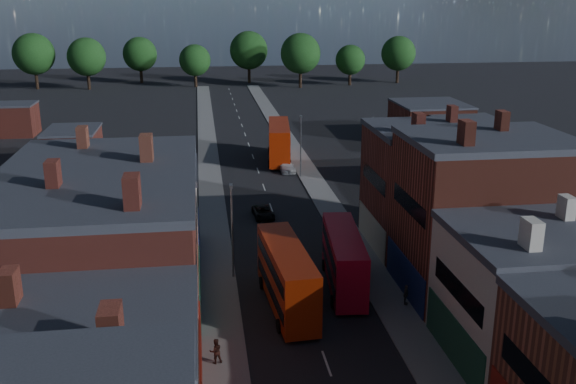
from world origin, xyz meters
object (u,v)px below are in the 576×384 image
object	(u,v)px
ped_1	(216,351)
car_3	(286,166)
bus_1	(344,259)
bus_2	(279,141)
ped_3	(406,295)
car_2	(263,212)
bus_0	(287,276)

from	to	relation	value
ped_1	car_3	bearing A→B (deg)	-114.85
bus_1	ped_1	world-z (taller)	bus_1
bus_2	ped_3	size ratio (longest dim) A/B	8.03
bus_1	bus_2	world-z (taller)	bus_2
bus_2	car_3	bearing A→B (deg)	-81.61
bus_1	car_2	distance (m)	18.65
bus_0	ped_3	size ratio (longest dim) A/B	7.24
ped_3	car_3	bearing A→B (deg)	25.71
bus_0	bus_1	distance (m)	5.76
bus_0	car_2	bearing A→B (deg)	85.02
ped_1	ped_3	world-z (taller)	ped_1
car_3	ped_1	size ratio (longest dim) A/B	2.84
bus_0	car_2	xyz separation A→B (m)	(0.30, 20.81, -2.02)
bus_1	ped_1	size ratio (longest dim) A/B	6.50
bus_1	ped_1	xyz separation A→B (m)	(-10.53, -10.00, -1.53)
bus_1	car_2	world-z (taller)	bus_1
car_2	bus_1	bearing A→B (deg)	-79.53
bus_0	ped_3	distance (m)	9.21
bus_0	bus_1	xyz separation A→B (m)	(5.00, 2.87, -0.13)
bus_1	car_3	size ratio (longest dim) A/B	2.29
bus_0	ped_1	world-z (taller)	bus_0
car_2	ped_1	world-z (taller)	ped_1
bus_0	ped_1	bearing A→B (deg)	-131.95
car_3	ped_1	bearing A→B (deg)	-108.07
bus_2	ped_1	size ratio (longest dim) A/B	7.56
ped_3	ped_1	bearing A→B (deg)	133.51
ped_1	bus_1	bearing A→B (deg)	-148.27
bus_0	car_3	world-z (taller)	bus_0
car_3	ped_1	xyz separation A→B (m)	(-10.76, -46.34, 0.27)
bus_0	car_2	distance (m)	20.91
bus_1	ped_3	xyz separation A→B (m)	(4.00, -3.78, -1.58)
bus_0	bus_1	size ratio (longest dim) A/B	1.05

